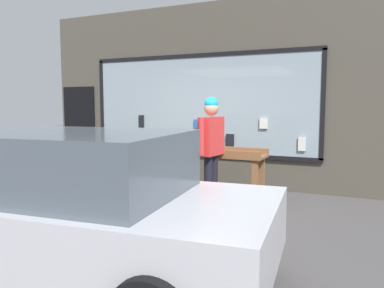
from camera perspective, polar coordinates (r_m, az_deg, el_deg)
ground_plane at (r=5.90m, az=-5.78°, el=-10.41°), size 40.00×40.00×0.00m
shopfront_facade at (r=7.85m, az=2.48°, el=7.27°), size 7.79×0.29×3.73m
display_table_main at (r=6.77m, az=-0.86°, el=-1.83°), size 2.90×0.64×0.92m
person_browsing at (r=5.98m, az=2.93°, el=0.23°), size 0.29×0.69×1.79m
small_dog at (r=6.20m, az=-1.99°, el=-6.67°), size 0.28×0.57×0.45m
sandwich_board_sign at (r=7.96m, az=-16.93°, el=-2.64°), size 0.59×0.78×0.99m
parked_car at (r=3.78m, az=-18.90°, el=-8.38°), size 4.09×2.16×1.41m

